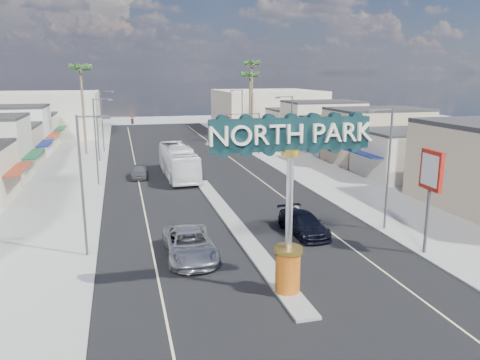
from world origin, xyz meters
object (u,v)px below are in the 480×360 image
bank_pylon_sign (431,176)px  suv_left (190,244)px  traffic_signal_left (112,129)px  traffic_signal_right (247,125)px  palm_right_far (252,68)px  streetlight_l_mid (97,137)px  palm_left_far (80,73)px  suv_right (303,223)px  gateway_sign (290,185)px  city_bus (178,162)px  streetlight_l_far (103,118)px  streetlight_r_near (387,163)px  palm_right_mid (250,79)px  streetlight_r_mid (290,131)px  car_parked_left (139,172)px  streetlight_r_far (241,115)px  streetlight_l_near (84,179)px

bank_pylon_sign → suv_left: bearing=170.5°
traffic_signal_left → traffic_signal_right: bearing=0.0°
palm_right_far → bank_pylon_sign: palm_right_far is taller
streetlight_l_mid → palm_left_far: bearing=97.3°
traffic_signal_left → suv_right: (13.57, -33.34, -3.48)m
gateway_sign → suv_right: bearing=63.2°
traffic_signal_right → city_bus: bearing=-133.5°
streetlight_l_far → streetlight_r_near: size_ratio=1.00×
streetlight_r_near → palm_right_far: 52.71m
traffic_signal_left → palm_right_mid: size_ratio=0.50×
streetlight_l_mid → suv_left: streetlight_l_mid is taller
streetlight_r_mid → palm_right_far: palm_right_far is taller
streetlight_r_mid → palm_left_far: 31.47m
palm_right_far → streetlight_r_mid: bearing=-98.1°
traffic_signal_left → bank_pylon_sign: bearing=-63.2°
traffic_signal_left → city_bus: (7.18, -11.79, -2.52)m
suv_left → city_bus: (2.28, 23.98, 0.86)m
streetlight_l_mid → palm_left_far: size_ratio=0.69×
streetlight_l_mid → palm_left_far: (-2.57, 20.00, 6.43)m
bank_pylon_sign → car_parked_left: bearing=123.9°
streetlight_r_near → palm_right_mid: 46.40m
streetlight_l_far → suv_right: bearing=-70.3°
traffic_signal_left → bank_pylon_sign: 43.62m
streetlight_l_mid → streetlight_r_mid: (20.87, 0.00, 0.00)m
traffic_signal_right → bank_pylon_sign: bank_pylon_sign is taller
streetlight_r_near → streetlight_r_mid: size_ratio=1.00×
streetlight_l_mid → suv_left: size_ratio=1.40×
traffic_signal_left → streetlight_r_mid: (19.62, -13.99, 0.79)m
city_bus → bank_pylon_sign: 30.06m
streetlight_r_far → streetlight_l_near: bearing=-116.4°
streetlight_l_far → streetlight_r_far: (20.87, 0.00, 0.00)m
gateway_sign → bank_pylon_sign: size_ratio=1.37×
palm_right_mid → city_bus: palm_right_mid is taller
streetlight_r_near → streetlight_r_far: (0.00, 42.00, 0.00)m
streetlight_l_near → car_parked_left: (4.08, 22.75, -4.33)m
car_parked_left → bank_pylon_sign: bearing=-55.4°
traffic_signal_right → palm_right_mid: bearing=72.4°
palm_left_far → suv_left: size_ratio=2.03×
streetlight_r_mid → suv_right: (-6.04, -19.34, -4.27)m
streetlight_l_mid → suv_right: 24.74m
streetlight_r_near → suv_left: size_ratio=1.40×
traffic_signal_left → bank_pylon_sign: (19.68, -38.92, 0.89)m
traffic_signal_left → suv_left: traffic_signal_left is taller
gateway_sign → streetlight_r_near: (10.43, 8.02, -0.86)m
traffic_signal_left → streetlight_l_near: size_ratio=0.67×
streetlight_l_near → streetlight_l_mid: 20.00m
streetlight_r_far → palm_left_far: bearing=-175.1°
streetlight_l_mid → traffic_signal_left: bearing=84.9°
traffic_signal_right → suv_right: 33.86m
gateway_sign → city_bus: size_ratio=0.73×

